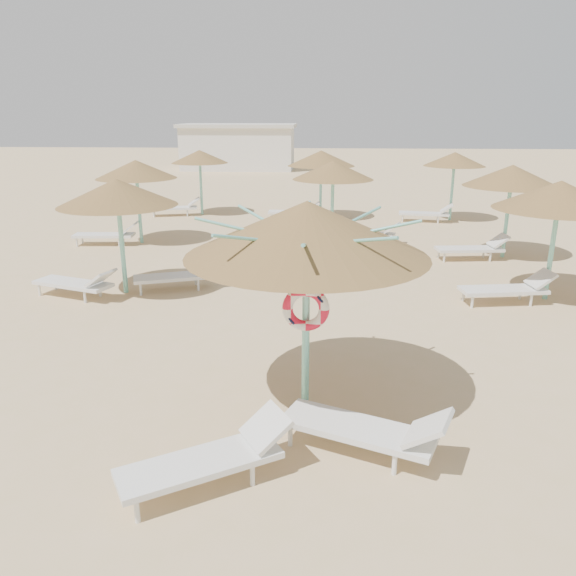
{
  "coord_description": "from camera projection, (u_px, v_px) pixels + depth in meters",
  "views": [
    {
      "loc": [
        0.27,
        -7.21,
        4.15
      ],
      "look_at": [
        -0.28,
        1.79,
        1.3
      ],
      "focal_mm": 35.0,
      "sensor_mm": 36.0,
      "label": 1
    }
  ],
  "objects": [
    {
      "name": "ground",
      "position": [
        300.0,
        411.0,
        8.13
      ],
      "size": [
        120.0,
        120.0,
        0.0
      ],
      "primitive_type": "plane",
      "color": "tan",
      "rests_on": "ground"
    },
    {
      "name": "main_palapa",
      "position": [
        307.0,
        230.0,
        7.58
      ],
      "size": [
        3.36,
        3.36,
        3.01
      ],
      "color": "#79D2C1",
      "rests_on": "ground"
    },
    {
      "name": "lounger_main_a",
      "position": [
        211.0,
        458.0,
        6.45
      ],
      "size": [
        2.03,
        1.55,
        0.73
      ],
      "rotation": [
        0.0,
        0.0,
        0.54
      ],
      "color": "silver",
      "rests_on": "ground"
    },
    {
      "name": "lounger_main_b",
      "position": [
        368.0,
        429.0,
        7.0
      ],
      "size": [
        2.17,
        1.38,
        0.76
      ],
      "rotation": [
        0.0,
        0.0,
        -0.4
      ],
      "color": "silver",
      "rests_on": "ground"
    },
    {
      "name": "palapa_field",
      "position": [
        364.0,
        176.0,
        16.69
      ],
      "size": [
        19.0,
        13.28,
        2.71
      ],
      "color": "#79D2C1",
      "rests_on": "ground"
    },
    {
      "name": "service_hut",
      "position": [
        238.0,
        147.0,
        41.3
      ],
      "size": [
        8.4,
        4.4,
        3.25
      ],
      "color": "silver",
      "rests_on": "ground"
    }
  ]
}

